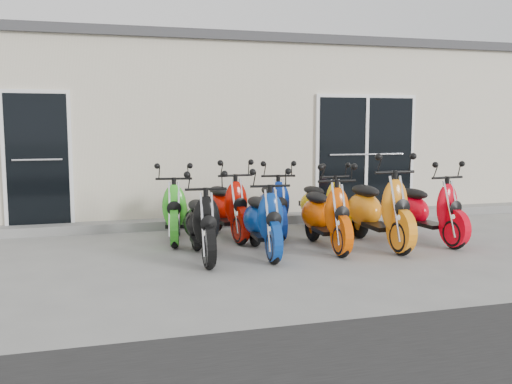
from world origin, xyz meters
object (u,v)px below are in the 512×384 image
at_px(scooter_back_green, 175,201).
at_px(scooter_back_red, 227,198).
at_px(scooter_front_orange_b, 378,199).
at_px(scooter_back_yellow, 323,197).
at_px(scooter_front_orange_a, 326,205).
at_px(scooter_back_blue, 273,197).
at_px(scooter_front_black, 202,214).
at_px(scooter_front_blue, 263,211).
at_px(scooter_front_red, 429,201).

bearing_deg(scooter_back_green, scooter_back_red, 7.23).
bearing_deg(scooter_front_orange_b, scooter_back_yellow, 103.95).
bearing_deg(scooter_back_red, scooter_back_yellow, -4.42).
height_order(scooter_front_orange_a, scooter_back_blue, scooter_front_orange_a).
bearing_deg(scooter_back_red, scooter_front_orange_b, -37.43).
xyz_separation_m(scooter_front_black, scooter_front_orange_b, (2.61, 0.10, 0.09)).
height_order(scooter_back_red, scooter_back_yellow, scooter_back_red).
xyz_separation_m(scooter_front_blue, scooter_front_orange_a, (0.96, 0.11, 0.02)).
height_order(scooter_back_red, scooter_back_blue, scooter_back_red).
distance_m(scooter_front_orange_b, scooter_front_red, 0.88).
distance_m(scooter_front_black, scooter_front_orange_b, 2.61).
bearing_deg(scooter_back_yellow, scooter_front_red, -50.64).
xyz_separation_m(scooter_front_black, scooter_back_red, (0.64, 1.29, 0.02)).
bearing_deg(scooter_front_orange_a, scooter_front_black, -173.75).
xyz_separation_m(scooter_front_orange_a, scooter_front_red, (1.67, 0.02, -0.00)).
bearing_deg(scooter_front_black, scooter_back_green, 99.27).
bearing_deg(scooter_front_black, scooter_front_red, 4.79).
bearing_deg(scooter_front_orange_b, scooter_back_green, 155.43).
height_order(scooter_front_black, scooter_front_blue, scooter_front_blue).
bearing_deg(scooter_front_orange_b, scooter_front_black, -178.78).
bearing_deg(scooter_back_green, scooter_front_red, -8.47).
distance_m(scooter_back_blue, scooter_back_yellow, 0.87).
distance_m(scooter_front_blue, scooter_back_yellow, 1.93).
xyz_separation_m(scooter_front_red, scooter_back_red, (-2.84, 1.12, 0.00)).
bearing_deg(scooter_back_yellow, scooter_back_green, 174.42).
relative_size(scooter_front_blue, scooter_front_orange_b, 0.88).
height_order(scooter_front_red, scooter_back_green, scooter_front_red).
height_order(scooter_front_orange_a, scooter_front_orange_b, scooter_front_orange_b).
relative_size(scooter_front_black, scooter_back_blue, 0.99).
bearing_deg(scooter_back_green, scooter_front_orange_a, -21.47).
xyz_separation_m(scooter_back_blue, scooter_back_yellow, (0.87, 0.03, -0.03)).
xyz_separation_m(scooter_front_orange_a, scooter_front_orange_b, (0.80, -0.05, 0.07)).
bearing_deg(scooter_front_blue, scooter_front_red, 6.00).
height_order(scooter_front_orange_a, scooter_back_yellow, scooter_front_orange_a).
bearing_deg(scooter_front_blue, scooter_front_orange_a, 9.84).
height_order(scooter_front_orange_a, scooter_back_red, scooter_back_red).
distance_m(scooter_front_orange_a, scooter_front_orange_b, 0.80).
bearing_deg(scooter_back_red, scooter_back_green, 171.93).
height_order(scooter_back_green, scooter_back_blue, same).
bearing_deg(scooter_back_blue, scooter_front_orange_b, -38.22).
relative_size(scooter_front_black, scooter_front_orange_a, 0.96).
distance_m(scooter_front_black, scooter_front_red, 3.49).
height_order(scooter_front_black, scooter_back_red, scooter_back_red).
relative_size(scooter_front_orange_a, scooter_front_orange_b, 0.90).
xyz_separation_m(scooter_back_green, scooter_back_red, (0.81, -0.02, 0.02)).
bearing_deg(scooter_back_yellow, scooter_front_black, -155.78).
xyz_separation_m(scooter_front_orange_b, scooter_back_green, (-2.78, 1.21, -0.08)).
distance_m(scooter_back_red, scooter_back_yellow, 1.64).
xyz_separation_m(scooter_front_orange_b, scooter_front_red, (0.87, 0.07, -0.07)).
relative_size(scooter_front_orange_a, scooter_back_red, 1.00).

